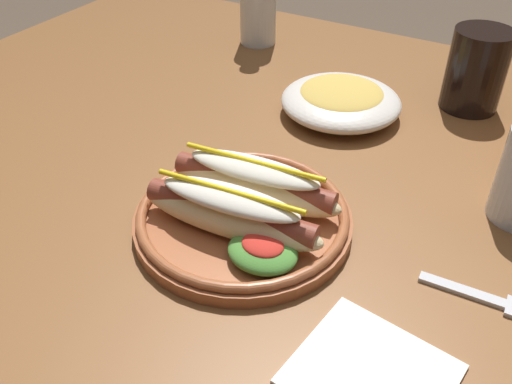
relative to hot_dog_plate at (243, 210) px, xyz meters
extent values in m
cube|color=brown|center=(-0.02, 0.11, -0.04)|extent=(1.37, 1.09, 0.04)
cylinder|color=brown|center=(-0.62, 0.57, -0.41)|extent=(0.06, 0.06, 0.70)
cylinder|color=#9E5633|center=(0.00, 0.00, -0.02)|extent=(0.25, 0.25, 0.02)
torus|color=#9E5633|center=(0.00, 0.00, -0.01)|extent=(0.24, 0.24, 0.01)
ellipsoid|color=beige|center=(0.00, -0.03, 0.01)|extent=(0.22, 0.07, 0.04)
cylinder|color=brown|center=(0.00, -0.03, 0.02)|extent=(0.20, 0.04, 0.03)
ellipsoid|color=silver|center=(0.00, -0.03, 0.04)|extent=(0.16, 0.06, 0.02)
cylinder|color=yellow|center=(0.00, -0.03, 0.05)|extent=(0.17, 0.02, 0.01)
ellipsoid|color=beige|center=(-0.01, 0.03, 0.01)|extent=(0.22, 0.07, 0.04)
cylinder|color=brown|center=(-0.01, 0.03, 0.02)|extent=(0.20, 0.04, 0.03)
ellipsoid|color=silver|center=(-0.01, 0.03, 0.04)|extent=(0.16, 0.06, 0.02)
cylinder|color=yellow|center=(-0.01, 0.03, 0.05)|extent=(0.17, 0.02, 0.01)
ellipsoid|color=#4C8C38|center=(0.05, -0.05, 0.00)|extent=(0.08, 0.06, 0.02)
ellipsoid|color=red|center=(0.05, -0.05, 0.01)|extent=(0.05, 0.04, 0.01)
cube|color=silver|center=(0.24, 0.03, -0.02)|extent=(0.09, 0.02, 0.00)
cylinder|color=black|center=(0.15, 0.43, 0.04)|extent=(0.09, 0.09, 0.12)
ellipsoid|color=silver|center=(-0.01, 0.30, 0.00)|extent=(0.18, 0.18, 0.04)
ellipsoid|color=gold|center=(-0.01, 0.30, 0.01)|extent=(0.13, 0.13, 0.02)
cube|color=white|center=(0.20, -0.11, -0.02)|extent=(0.14, 0.14, 0.00)
camera|label=1|loc=(0.25, -0.41, 0.39)|focal=38.62mm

